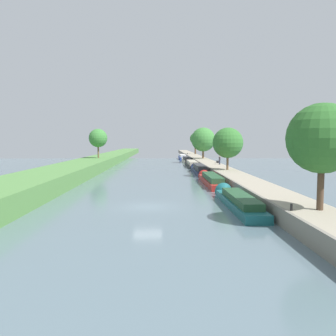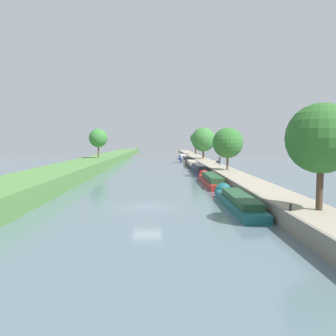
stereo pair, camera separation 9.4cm
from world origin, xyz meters
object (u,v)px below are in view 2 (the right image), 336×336
at_px(narrowboat_teal, 236,200).
at_px(person_walking, 220,160).
at_px(narrowboat_navy, 199,169).
at_px(narrowboat_blue, 183,157).
at_px(narrowboat_black, 192,164).
at_px(park_bench, 218,161).
at_px(narrowboat_red, 211,180).
at_px(mooring_bollard_far, 188,154).
at_px(narrowboat_cream, 187,160).
at_px(mooring_bollard_near, 291,207).

bearing_deg(narrowboat_teal, person_walking, 82.80).
relative_size(narrowboat_navy, narrowboat_blue, 1.19).
bearing_deg(narrowboat_teal, narrowboat_black, 89.92).
distance_m(narrowboat_navy, park_bench, 9.39).
bearing_deg(narrowboat_navy, park_bench, 59.85).
bearing_deg(narrowboat_red, mooring_bollard_far, 88.34).
distance_m(narrowboat_cream, mooring_bollard_far, 19.65).
bearing_deg(park_bench, mooring_bollard_far, 93.96).
height_order(narrowboat_teal, narrowboat_black, narrowboat_black).
bearing_deg(narrowboat_teal, mooring_bollard_far, 88.70).
height_order(narrowboat_navy, mooring_bollard_far, mooring_bollard_far).
bearing_deg(person_walking, narrowboat_teal, -97.20).
height_order(narrowboat_black, mooring_bollard_far, mooring_bollard_far).
relative_size(narrowboat_red, park_bench, 9.54).
xyz_separation_m(narrowboat_black, narrowboat_cream, (0.05, 15.38, 0.05)).
relative_size(mooring_bollard_near, mooring_bollard_far, 1.00).
bearing_deg(park_bench, narrowboat_navy, -120.15).
bearing_deg(mooring_bollard_near, narrowboat_black, 91.89).
bearing_deg(narrowboat_cream, narrowboat_black, -90.20).
bearing_deg(mooring_bollard_far, narrowboat_navy, -92.03).
xyz_separation_m(narrowboat_teal, narrowboat_black, (0.06, 46.15, 0.01)).
bearing_deg(person_walking, mooring_bollard_near, -93.42).
bearing_deg(mooring_bollard_far, park_bench, -86.04).
height_order(narrowboat_black, park_bench, park_bench).
height_order(mooring_bollard_far, park_bench, park_bench).
xyz_separation_m(narrowboat_cream, mooring_bollard_far, (1.72, 19.55, 0.86)).
height_order(narrowboat_black, narrowboat_blue, narrowboat_blue).
relative_size(narrowboat_teal, mooring_bollard_far, 30.05).
bearing_deg(narrowboat_blue, mooring_bollard_near, -88.65).
height_order(narrowboat_navy, mooring_bollard_near, mooring_bollard_near).
bearing_deg(mooring_bollard_far, narrowboat_cream, -95.04).
relative_size(narrowboat_red, mooring_bollard_near, 31.79).
relative_size(narrowboat_navy, person_walking, 8.89).
xyz_separation_m(mooring_bollard_far, park_bench, (2.92, -42.11, 0.12)).
xyz_separation_m(narrowboat_cream, park_bench, (4.64, -22.56, 0.98)).
distance_m(narrowboat_teal, narrowboat_navy, 30.88).
distance_m(narrowboat_teal, mooring_bollard_far, 81.10).
xyz_separation_m(narrowboat_teal, narrowboat_red, (-0.07, 15.37, 0.05)).
distance_m(narrowboat_red, park_bench, 24.11).
height_order(narrowboat_teal, narrowboat_red, narrowboat_red).
xyz_separation_m(narrowboat_black, narrowboat_blue, (-0.19, 29.61, 0.06)).
xyz_separation_m(person_walking, mooring_bollard_far, (-2.53, 46.52, -0.65)).
relative_size(narrowboat_teal, narrowboat_red, 0.95).
relative_size(narrowboat_black, narrowboat_blue, 1.23).
relative_size(narrowboat_blue, mooring_bollard_far, 27.45).
distance_m(narrowboat_blue, mooring_bollard_near, 83.48).
xyz_separation_m(narrowboat_navy, narrowboat_cream, (0.05, 30.64, -0.05)).
height_order(narrowboat_navy, narrowboat_blue, narrowboat_navy).
height_order(narrowboat_red, person_walking, person_walking).
distance_m(narrowboat_red, person_walking, 19.75).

